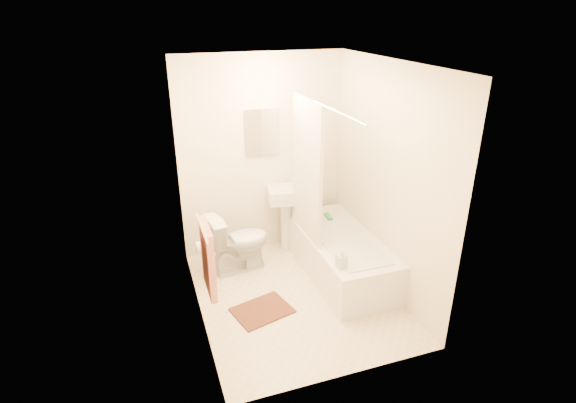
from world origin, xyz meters
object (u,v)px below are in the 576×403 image
object	(u,v)px
sink	(287,216)
toilet	(238,242)
bathtub	(339,254)
soap_bottle	(342,258)
bath_mat	(262,310)

from	to	relation	value
sink	toilet	bearing A→B (deg)	-149.72
sink	bathtub	bearing A→B (deg)	-54.18
sink	soap_bottle	world-z (taller)	sink
bathtub	bath_mat	bearing A→B (deg)	-158.33
sink	bath_mat	bearing A→B (deg)	-111.43
toilet	sink	world-z (taller)	sink
bathtub	soap_bottle	world-z (taller)	soap_bottle
bathtub	toilet	bearing A→B (deg)	156.60
sink	bath_mat	distance (m)	1.41
sink	bathtub	xyz separation A→B (m)	(0.38, -0.74, -0.22)
bath_mat	sink	bearing A→B (deg)	60.15
toilet	soap_bottle	size ratio (longest dim) A/B	3.56
sink	bathtub	distance (m)	0.86
sink	bath_mat	world-z (taller)	sink
sink	bath_mat	size ratio (longest dim) A/B	1.63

